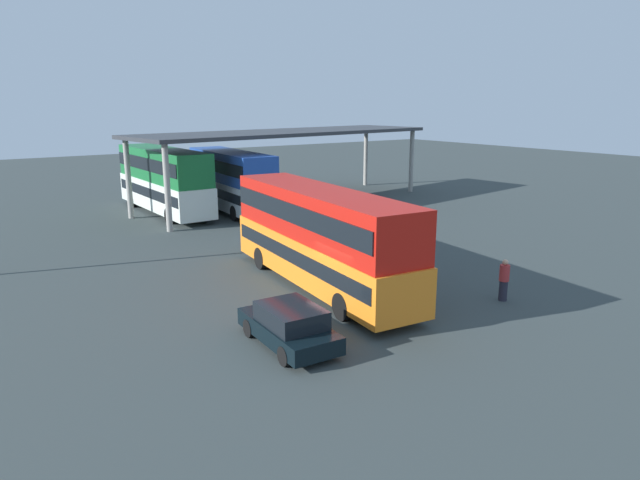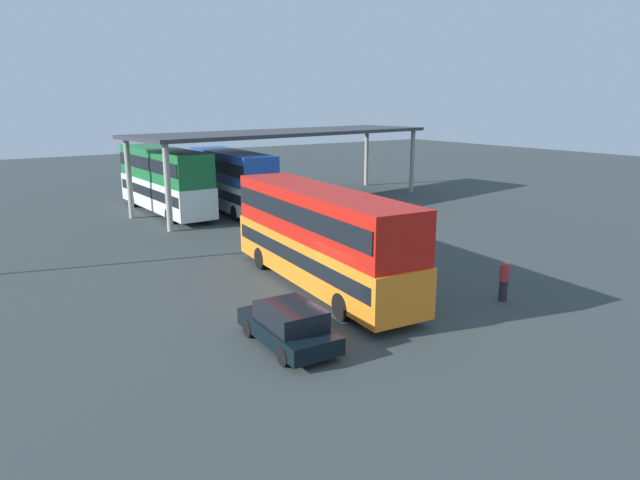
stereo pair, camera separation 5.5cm
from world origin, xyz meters
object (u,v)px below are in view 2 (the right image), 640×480
Objects in this scene: double_decker_main at (320,234)px; double_decker_mid_row at (232,179)px; double_decker_near_canopy at (164,178)px; parked_hatchback at (289,325)px; pedestrian_waiting at (504,280)px.

double_decker_mid_row is at bearing -8.70° from double_decker_main.
double_decker_main is 17.66m from double_decker_mid_row.
double_decker_near_canopy is at bearing 4.63° from double_decker_main.
double_decker_main is 19.21m from double_decker_near_canopy.
double_decker_mid_row is at bearing -18.61° from parked_hatchback.
double_decker_mid_row reaches higher than pedestrian_waiting.
double_decker_main is at bearing 177.93° from double_decker_near_canopy.
parked_hatchback is 23.93m from double_decker_near_canopy.
double_decker_main is 1.03× the size of double_decker_near_canopy.
double_decker_near_canopy reaches higher than parked_hatchback.
double_decker_near_canopy is 1.13× the size of double_decker_mid_row.
pedestrian_waiting is (4.51, -24.61, -1.59)m from double_decker_near_canopy.
double_decker_main reaches higher than parked_hatchback.
parked_hatchback is 2.44× the size of pedestrian_waiting.
double_decker_mid_row is at bearing -118.44° from double_decker_near_canopy.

